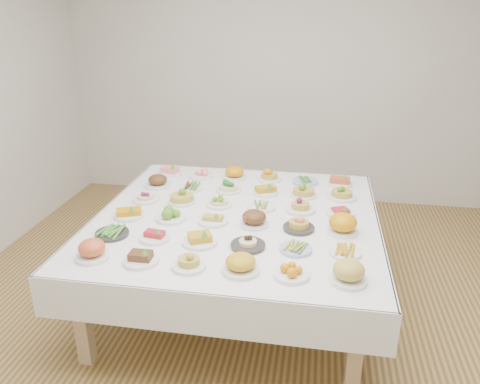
% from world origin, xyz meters
% --- Properties ---
extents(room_envelope, '(5.02, 5.02, 2.81)m').
position_xyz_m(room_envelope, '(0.00, 0.00, 1.83)').
color(room_envelope, '#A37D44').
rests_on(room_envelope, ground).
extents(display_table, '(2.11, 2.11, 0.75)m').
position_xyz_m(display_table, '(-0.10, 0.23, 0.68)').
color(display_table, white).
rests_on(display_table, ground).
extents(dish_0, '(0.24, 0.24, 0.14)m').
position_xyz_m(dish_0, '(-0.88, -0.55, 0.82)').
color(dish_0, white).
rests_on(dish_0, display_table).
extents(dish_1, '(0.22, 0.22, 0.10)m').
position_xyz_m(dish_1, '(-0.56, -0.55, 0.79)').
color(dish_1, white).
rests_on(dish_1, display_table).
extents(dish_2, '(0.21, 0.21, 0.12)m').
position_xyz_m(dish_2, '(-0.26, -0.55, 0.80)').
color(dish_2, white).
rests_on(dish_2, display_table).
extents(dish_3, '(0.24, 0.24, 0.13)m').
position_xyz_m(dish_3, '(0.06, -0.54, 0.81)').
color(dish_3, white).
rests_on(dish_3, display_table).
extents(dish_4, '(0.21, 0.21, 0.09)m').
position_xyz_m(dish_4, '(0.36, -0.55, 0.79)').
color(dish_4, white).
rests_on(dish_4, display_table).
extents(dish_5, '(0.22, 0.22, 0.12)m').
position_xyz_m(dish_5, '(0.69, -0.55, 0.81)').
color(dish_5, white).
rests_on(dish_5, display_table).
extents(dish_6, '(0.23, 0.23, 0.06)m').
position_xyz_m(dish_6, '(-0.89, -0.24, 0.77)').
color(dish_6, '#2E2B29').
rests_on(dish_6, display_table).
extents(dish_7, '(0.20, 0.20, 0.08)m').
position_xyz_m(dish_7, '(-0.58, -0.24, 0.78)').
color(dish_7, white).
rests_on(dish_7, display_table).
extents(dish_8, '(0.23, 0.23, 0.11)m').
position_xyz_m(dish_8, '(-0.27, -0.25, 0.80)').
color(dish_8, white).
rests_on(dish_8, display_table).
extents(dish_9, '(0.23, 0.23, 0.11)m').
position_xyz_m(dish_9, '(0.06, -0.24, 0.79)').
color(dish_9, '#2E2B29').
rests_on(dish_9, display_table).
extents(dish_10, '(0.21, 0.21, 0.05)m').
position_xyz_m(dish_10, '(0.37, -0.24, 0.77)').
color(dish_10, '#4C66B2').
rests_on(dish_10, display_table).
extents(dish_11, '(0.20, 0.20, 0.05)m').
position_xyz_m(dish_11, '(0.68, -0.23, 0.77)').
color(dish_11, white).
rests_on(dish_11, display_table).
extents(dish_12, '(0.22, 0.22, 0.11)m').
position_xyz_m(dish_12, '(-0.89, 0.07, 0.80)').
color(dish_12, white).
rests_on(dish_12, display_table).
extents(dish_13, '(0.22, 0.22, 0.11)m').
position_xyz_m(dish_13, '(-0.57, 0.08, 0.80)').
color(dish_13, white).
rests_on(dish_13, display_table).
extents(dish_14, '(0.22, 0.22, 0.09)m').
position_xyz_m(dish_14, '(-0.25, 0.08, 0.78)').
color(dish_14, white).
rests_on(dish_14, display_table).
extents(dish_15, '(0.20, 0.20, 0.13)m').
position_xyz_m(dish_15, '(0.05, 0.08, 0.81)').
color(dish_15, white).
rests_on(dish_15, display_table).
extents(dish_16, '(0.22, 0.22, 0.11)m').
position_xyz_m(dish_16, '(0.37, 0.07, 0.80)').
color(dish_16, '#2E2B29').
rests_on(dish_16, display_table).
extents(dish_17, '(0.24, 0.24, 0.13)m').
position_xyz_m(dish_17, '(0.67, 0.07, 0.82)').
color(dish_17, white).
rests_on(dish_17, display_table).
extents(dish_18, '(0.21, 0.21, 0.11)m').
position_xyz_m(dish_18, '(-0.88, 0.39, 0.80)').
color(dish_18, white).
rests_on(dish_18, display_table).
extents(dish_19, '(0.23, 0.23, 0.14)m').
position_xyz_m(dish_19, '(-0.58, 0.39, 0.82)').
color(dish_19, white).
rests_on(dish_19, display_table).
extents(dish_20, '(0.20, 0.20, 0.11)m').
position_xyz_m(dish_20, '(-0.27, 0.38, 0.80)').
color(dish_20, white).
rests_on(dish_20, display_table).
extents(dish_21, '(0.22, 0.22, 0.05)m').
position_xyz_m(dish_21, '(0.06, 0.39, 0.77)').
color(dish_21, white).
rests_on(dish_21, display_table).
extents(dish_22, '(0.22, 0.22, 0.13)m').
position_xyz_m(dish_22, '(0.37, 0.39, 0.81)').
color(dish_22, white).
rests_on(dish_22, display_table).
extents(dish_23, '(0.21, 0.21, 0.08)m').
position_xyz_m(dish_23, '(0.67, 0.38, 0.78)').
color(dish_23, white).
rests_on(dish_23, display_table).
extents(dish_24, '(0.23, 0.23, 0.14)m').
position_xyz_m(dish_24, '(-0.89, 0.71, 0.82)').
color(dish_24, white).
rests_on(dish_24, display_table).
extents(dish_25, '(0.20, 0.20, 0.05)m').
position_xyz_m(dish_25, '(-0.58, 0.69, 0.77)').
color(dish_25, white).
rests_on(dish_25, display_table).
extents(dish_26, '(0.21, 0.21, 0.13)m').
position_xyz_m(dish_26, '(-0.25, 0.69, 0.81)').
color(dish_26, white).
rests_on(dish_26, display_table).
extents(dish_27, '(0.20, 0.20, 0.10)m').
position_xyz_m(dish_27, '(0.06, 0.69, 0.79)').
color(dish_27, white).
rests_on(dish_27, display_table).
extents(dish_28, '(0.20, 0.20, 0.13)m').
position_xyz_m(dish_28, '(0.37, 0.69, 0.81)').
color(dish_28, white).
rests_on(dish_28, display_table).
extents(dish_29, '(0.24, 0.24, 0.14)m').
position_xyz_m(dish_29, '(0.69, 0.70, 0.81)').
color(dish_29, white).
rests_on(dish_29, display_table).
extents(dish_30, '(0.22, 0.22, 0.11)m').
position_xyz_m(dish_30, '(-0.88, 1.02, 0.80)').
color(dish_30, white).
rests_on(dish_30, display_table).
extents(dish_31, '(0.23, 0.23, 0.09)m').
position_xyz_m(dish_31, '(-0.57, 1.00, 0.78)').
color(dish_31, white).
rests_on(dish_31, display_table).
extents(dish_32, '(0.24, 0.24, 0.13)m').
position_xyz_m(dish_32, '(-0.26, 1.02, 0.81)').
color(dish_32, white).
rests_on(dish_32, display_table).
extents(dish_33, '(0.21, 0.21, 0.12)m').
position_xyz_m(dish_33, '(0.06, 1.02, 0.81)').
color(dish_33, white).
rests_on(dish_33, display_table).
extents(dish_34, '(0.23, 0.23, 0.05)m').
position_xyz_m(dish_34, '(0.38, 1.01, 0.77)').
color(dish_34, '#4C66B2').
rests_on(dish_34, display_table).
extents(dish_35, '(0.22, 0.22, 0.10)m').
position_xyz_m(dish_35, '(0.68, 1.01, 0.79)').
color(dish_35, white).
rests_on(dish_35, display_table).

